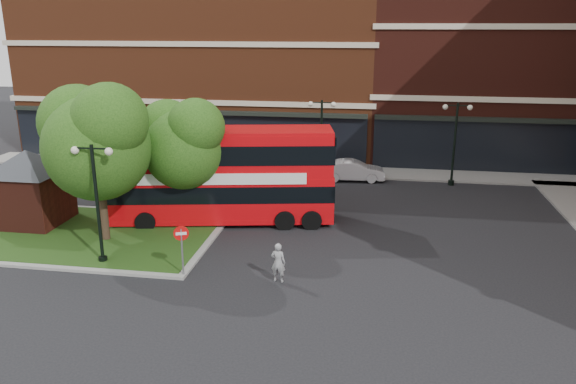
% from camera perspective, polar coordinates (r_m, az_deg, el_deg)
% --- Properties ---
extents(ground, '(120.00, 120.00, 0.00)m').
position_cam_1_polar(ground, '(22.44, -5.74, -8.36)').
color(ground, black).
rests_on(ground, ground).
extents(pavement_far, '(44.00, 3.00, 0.12)m').
position_cam_1_polar(pavement_far, '(37.70, 0.62, 2.32)').
color(pavement_far, slate).
rests_on(pavement_far, ground).
extents(terrace_far_left, '(26.00, 12.00, 14.00)m').
position_cam_1_polar(terrace_far_left, '(45.67, -8.14, 13.53)').
color(terrace_far_left, brown).
rests_on(terrace_far_left, ground).
extents(terrace_far_right, '(18.00, 12.00, 16.00)m').
position_cam_1_polar(terrace_far_right, '(44.45, 20.94, 13.83)').
color(terrace_far_right, '#471911').
rests_on(terrace_far_right, ground).
extents(traffic_island, '(12.60, 7.60, 0.15)m').
position_cam_1_polar(traffic_island, '(27.92, -20.25, -4.04)').
color(traffic_island, gray).
rests_on(traffic_island, ground).
extents(kiosk, '(6.51, 6.51, 3.60)m').
position_cam_1_polar(kiosk, '(29.63, -24.84, 1.18)').
color(kiosk, '#471911').
rests_on(kiosk, traffic_island).
extents(tree_island_west, '(5.40, 4.71, 7.21)m').
position_cam_1_polar(tree_island_west, '(25.65, -19.02, 5.30)').
color(tree_island_west, '#2D2116').
rests_on(tree_island_west, ground).
extents(tree_island_east, '(4.46, 3.90, 6.29)m').
position_cam_1_polar(tree_island_east, '(26.76, -10.70, 5.18)').
color(tree_island_east, '#2D2116').
rests_on(tree_island_east, ground).
extents(lamp_island, '(1.72, 0.36, 5.00)m').
position_cam_1_polar(lamp_island, '(23.57, -18.86, -0.59)').
color(lamp_island, black).
rests_on(lamp_island, ground).
extents(lamp_far_left, '(1.72, 0.36, 5.00)m').
position_cam_1_polar(lamp_far_left, '(34.90, 3.41, 5.77)').
color(lamp_far_left, black).
rests_on(lamp_far_left, ground).
extents(lamp_far_right, '(1.72, 0.36, 5.00)m').
position_cam_1_polar(lamp_far_right, '(35.04, 16.59, 5.14)').
color(lamp_far_right, black).
rests_on(lamp_far_right, ground).
extents(bus, '(10.97, 4.39, 4.09)m').
position_cam_1_polar(bus, '(27.44, -6.66, 2.30)').
color(bus, red).
rests_on(bus, ground).
extents(woman, '(0.61, 0.44, 1.57)m').
position_cam_1_polar(woman, '(21.48, -1.00, -7.17)').
color(woman, gray).
rests_on(woman, ground).
extents(car_silver, '(3.90, 1.95, 1.28)m').
position_cam_1_polar(car_silver, '(36.30, -5.07, 2.62)').
color(car_silver, '#B0B2B8').
rests_on(car_silver, ground).
extents(car_white, '(4.00, 1.66, 1.29)m').
position_cam_1_polar(car_white, '(35.33, 6.64, 2.19)').
color(car_white, silver).
rests_on(car_white, ground).
extents(no_entry_sign, '(0.56, 0.24, 2.12)m').
position_cam_1_polar(no_entry_sign, '(21.92, -10.76, -4.91)').
color(no_entry_sign, slate).
rests_on(no_entry_sign, ground).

